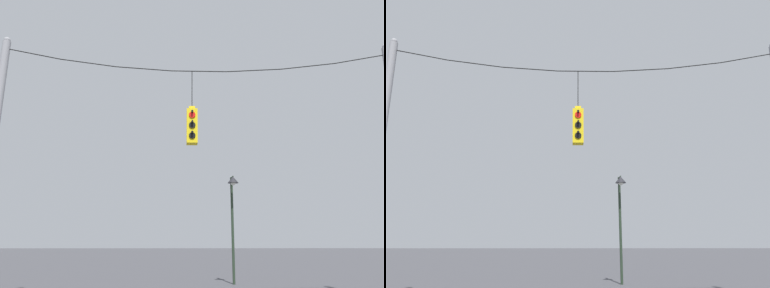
# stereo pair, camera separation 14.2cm
# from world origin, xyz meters

# --- Properties ---
(span_wire) EXTENTS (12.69, 0.03, 0.74)m
(span_wire) POSITION_xyz_m (-0.00, -0.20, 7.48)
(span_wire) COLOR black
(traffic_light_over_intersection) EXTENTS (0.34, 0.58, 2.45)m
(traffic_light_over_intersection) POSITION_xyz_m (-0.24, -0.20, 5.36)
(traffic_light_over_intersection) COLOR yellow
(street_lamp) EXTENTS (0.50, 0.86, 4.78)m
(street_lamp) POSITION_xyz_m (1.82, 5.73, 3.62)
(street_lamp) COLOR #233323
(street_lamp) RESTS_ON ground_plane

